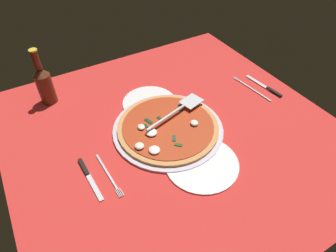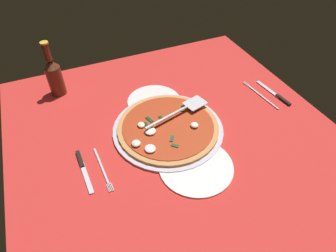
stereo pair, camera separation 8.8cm
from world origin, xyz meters
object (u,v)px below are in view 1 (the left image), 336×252
(pizza, at_px, (168,127))
(beer_bottle, at_px, (44,84))
(pizza_server, at_px, (178,110))
(dinner_plate_left, at_px, (201,164))
(place_setting_near, at_px, (259,89))
(dinner_plate_right, at_px, (150,103))
(place_setting_far, at_px, (98,176))

(pizza, xyz_separation_m, beer_bottle, (0.38, 0.31, 0.07))
(pizza_server, bearing_deg, dinner_plate_left, -117.77)
(place_setting_near, distance_m, beer_bottle, 0.85)
(pizza_server, height_order, beer_bottle, beer_bottle)
(dinner_plate_left, relative_size, beer_bottle, 1.03)
(dinner_plate_right, bearing_deg, beer_bottle, 57.97)
(pizza_server, xyz_separation_m, place_setting_near, (-0.01, -0.39, -0.04))
(dinner_plate_left, xyz_separation_m, beer_bottle, (0.56, 0.33, 0.08))
(pizza_server, distance_m, beer_bottle, 0.51)
(dinner_plate_right, xyz_separation_m, pizza_server, (-0.13, -0.05, 0.04))
(dinner_plate_left, height_order, place_setting_near, place_setting_near)
(dinner_plate_left, bearing_deg, pizza_server, -12.76)
(pizza_server, bearing_deg, pizza, -164.63)
(dinner_plate_left, distance_m, dinner_plate_right, 0.35)
(dinner_plate_right, relative_size, beer_bottle, 0.91)
(dinner_plate_right, bearing_deg, pizza_server, -160.72)
(place_setting_far, bearing_deg, pizza, 100.42)
(pizza, height_order, pizza_server, pizza_server)
(dinner_plate_left, height_order, pizza_server, pizza_server)
(pizza_server, bearing_deg, place_setting_near, -17.17)
(pizza, bearing_deg, dinner_plate_left, -175.98)
(pizza, distance_m, pizza_server, 0.08)
(dinner_plate_right, xyz_separation_m, place_setting_near, (-0.15, -0.43, -0.00))
(dinner_plate_left, distance_m, pizza, 0.19)
(dinner_plate_right, distance_m, pizza_server, 0.14)
(place_setting_near, relative_size, beer_bottle, 0.91)
(pizza_server, height_order, place_setting_near, pizza_server)
(dinner_plate_right, bearing_deg, pizza, 174.08)
(place_setting_near, height_order, place_setting_far, same)
(dinner_plate_left, relative_size, place_setting_near, 1.13)
(dinner_plate_right, xyz_separation_m, pizza, (-0.17, 0.02, 0.02))
(pizza_server, bearing_deg, place_setting_far, -178.88)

